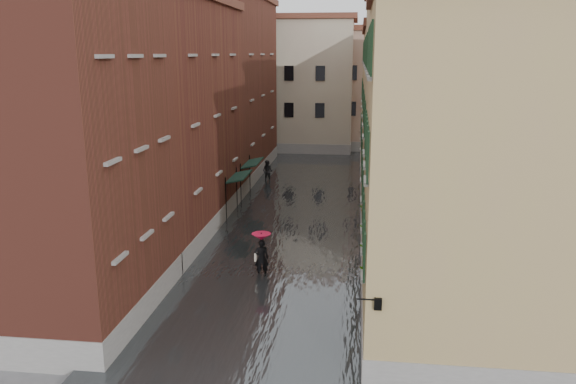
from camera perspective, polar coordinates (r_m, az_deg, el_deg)
The scene contains 16 objects.
ground at distance 23.33m, azimuth -2.59°, elevation -11.11°, with size 120.00×120.00×0.00m, color #525254.
floodwater at distance 35.40m, azimuth 0.90°, elevation -2.09°, with size 10.00×60.00×0.20m, color #3D4144.
building_left_near at distance 21.88m, azimuth -22.15°, elevation 4.03°, with size 6.00×8.00×13.00m, color brown.
building_left_mid at distance 31.87m, azimuth -12.56°, elevation 7.08°, with size 6.00×14.00×12.50m, color #5D2E1D.
building_left_far at distance 46.16m, azimuth -6.37°, elevation 10.29°, with size 6.00×16.00×14.00m, color brown.
building_right_near at distance 19.57m, azimuth 16.83°, elevation 1.16°, with size 6.00×8.00×11.50m, color tan.
building_right_mid at distance 30.21m, azimuth 13.53°, elevation 7.14°, with size 6.00×14.00×13.00m, color tan.
building_right_far at distance 45.14m, azimuth 11.44°, elevation 8.43°, with size 6.00×16.00×11.50m, color tan.
building_end_cream at distance 59.29m, azimuth 0.64°, elevation 10.68°, with size 12.00×9.00×13.00m, color #BEB597.
building_end_pink at distance 61.00m, azimuth 9.42°, elevation 10.12°, with size 10.00×9.00×12.00m, color tan.
awning_near at distance 34.42m, azimuth -5.03°, elevation 1.46°, with size 1.09×3.09×2.80m.
awning_far at distance 38.61m, azimuth -3.69°, elevation 2.86°, with size 1.09×3.26×2.80m.
wall_lantern at distance 16.36m, azimuth 9.05°, elevation -11.08°, with size 0.71×0.22×0.35m.
window_planters at distance 21.08m, azimuth 8.10°, elevation -3.78°, with size 0.59×8.12×0.84m.
pedestrian_main at distance 25.34m, azimuth -2.71°, elevation -6.07°, with size 0.90×0.90×2.06m.
pedestrian_far at distance 43.85m, azimuth -2.08°, elevation 2.10°, with size 0.86×0.67×1.76m, color black.
Camera 1 is at (3.62, -20.83, 9.88)m, focal length 35.00 mm.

